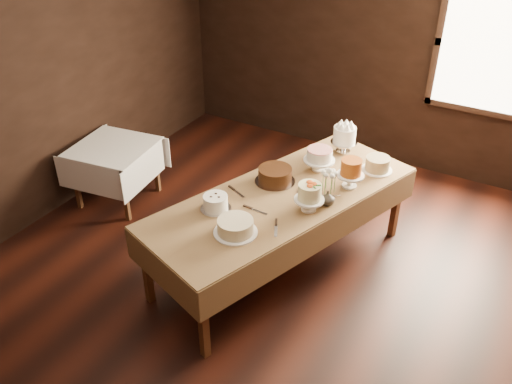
# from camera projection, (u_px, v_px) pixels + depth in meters

# --- Properties ---
(floor) EXTENTS (5.00, 6.00, 0.01)m
(floor) POSITION_uv_depth(u_px,v_px,m) (245.00, 290.00, 4.90)
(floor) COLOR black
(floor) RESTS_ON ground
(wall_back) EXTENTS (5.00, 0.02, 2.80)m
(wall_back) POSITION_uv_depth(u_px,v_px,m) (375.00, 48.00, 6.33)
(wall_back) COLOR black
(wall_back) RESTS_ON ground
(wall_left) EXTENTS (0.02, 6.00, 2.80)m
(wall_left) POSITION_uv_depth(u_px,v_px,m) (21.00, 92.00, 5.19)
(wall_left) COLOR black
(wall_left) RESTS_ON ground
(window) EXTENTS (1.10, 0.05, 1.30)m
(window) POSITION_uv_depth(u_px,v_px,m) (495.00, 50.00, 5.63)
(window) COLOR #FFEABF
(window) RESTS_ON wall_back
(display_table) EXTENTS (1.78, 2.76, 0.80)m
(display_table) POSITION_uv_depth(u_px,v_px,m) (282.00, 201.00, 4.80)
(display_table) COLOR #482714
(display_table) RESTS_ON ground
(side_table) EXTENTS (0.91, 0.91, 0.67)m
(side_table) POSITION_uv_depth(u_px,v_px,m) (113.00, 152.00, 5.85)
(side_table) COLOR #482714
(side_table) RESTS_ON ground
(cake_meringue) EXTENTS (0.31, 0.31, 0.28)m
(cake_meringue) POSITION_uv_depth(u_px,v_px,m) (344.00, 140.00, 5.38)
(cake_meringue) COLOR silver
(cake_meringue) RESTS_ON display_table
(cake_speckled) EXTENTS (0.31, 0.31, 0.14)m
(cake_speckled) POSITION_uv_depth(u_px,v_px,m) (377.00, 164.00, 5.10)
(cake_speckled) COLOR white
(cake_speckled) RESTS_ON display_table
(cake_lattice) EXTENTS (0.33, 0.33, 0.22)m
(cake_lattice) POSITION_uv_depth(u_px,v_px,m) (319.00, 161.00, 5.09)
(cake_lattice) COLOR white
(cake_lattice) RESTS_ON display_table
(cake_caramel) EXTENTS (0.26, 0.26, 0.29)m
(cake_caramel) POSITION_uv_depth(u_px,v_px,m) (350.00, 175.00, 4.83)
(cake_caramel) COLOR white
(cake_caramel) RESTS_ON display_table
(cake_chocolate) EXTENTS (0.37, 0.37, 0.14)m
(cake_chocolate) POSITION_uv_depth(u_px,v_px,m) (275.00, 176.00, 4.92)
(cake_chocolate) COLOR silver
(cake_chocolate) RESTS_ON display_table
(cake_flowers) EXTENTS (0.27, 0.27, 0.26)m
(cake_flowers) POSITION_uv_depth(u_px,v_px,m) (309.00, 199.00, 4.52)
(cake_flowers) COLOR white
(cake_flowers) RESTS_ON display_table
(cake_swirl) EXTENTS (0.29, 0.29, 0.13)m
(cake_swirl) POSITION_uv_depth(u_px,v_px,m) (216.00, 203.00, 4.55)
(cake_swirl) COLOR silver
(cake_swirl) RESTS_ON display_table
(cake_cream) EXTENTS (0.40, 0.40, 0.12)m
(cake_cream) POSITION_uv_depth(u_px,v_px,m) (235.00, 227.00, 4.28)
(cake_cream) COLOR white
(cake_cream) RESTS_ON display_table
(cake_server_a) EXTENTS (0.24, 0.04, 0.01)m
(cake_server_a) POSITION_uv_depth(u_px,v_px,m) (260.00, 212.00, 4.55)
(cake_server_a) COLOR silver
(cake_server_a) RESTS_ON display_table
(cake_server_b) EXTENTS (0.13, 0.23, 0.01)m
(cake_server_b) POSITION_uv_depth(u_px,v_px,m) (276.00, 231.00, 4.32)
(cake_server_b) COLOR silver
(cake_server_b) RESTS_ON display_table
(cake_server_c) EXTENTS (0.06, 0.24, 0.01)m
(cake_server_c) POSITION_uv_depth(u_px,v_px,m) (303.00, 184.00, 4.93)
(cake_server_c) COLOR silver
(cake_server_c) RESTS_ON display_table
(cake_server_d) EXTENTS (0.19, 0.18, 0.01)m
(cake_server_d) POSITION_uv_depth(u_px,v_px,m) (333.00, 196.00, 4.75)
(cake_server_d) COLOR silver
(cake_server_d) RESTS_ON display_table
(cake_server_e) EXTENTS (0.23, 0.12, 0.01)m
(cake_server_e) POSITION_uv_depth(u_px,v_px,m) (239.00, 194.00, 4.78)
(cake_server_e) COLOR silver
(cake_server_e) RESTS_ON display_table
(flower_vase) EXTENTS (0.16, 0.16, 0.13)m
(flower_vase) POSITION_uv_depth(u_px,v_px,m) (327.00, 198.00, 4.62)
(flower_vase) COLOR #2D2823
(flower_vase) RESTS_ON display_table
(flower_bouquet) EXTENTS (0.14, 0.14, 0.20)m
(flower_bouquet) POSITION_uv_depth(u_px,v_px,m) (329.00, 179.00, 4.52)
(flower_bouquet) COLOR white
(flower_bouquet) RESTS_ON flower_vase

